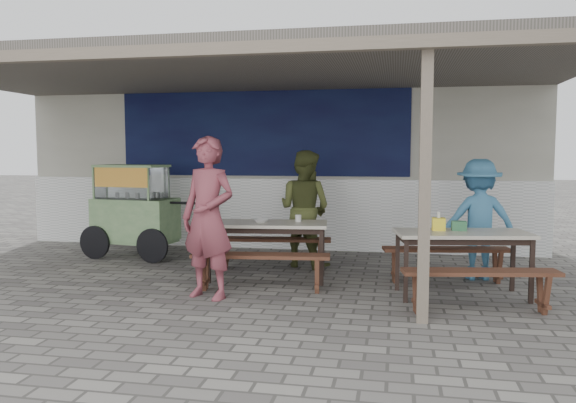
% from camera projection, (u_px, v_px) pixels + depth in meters
% --- Properties ---
extents(ground, '(60.00, 60.00, 0.00)m').
position_uv_depth(ground, '(219.00, 289.00, 6.78)').
color(ground, slate).
rests_on(ground, ground).
extents(back_wall, '(9.00, 1.28, 3.50)m').
position_uv_depth(back_wall, '(280.00, 148.00, 10.13)').
color(back_wall, '#BBB7A7').
rests_on(back_wall, ground).
extents(warung_roof, '(9.00, 4.21, 2.81)m').
position_uv_depth(warung_roof, '(239.00, 72.00, 7.42)').
color(warung_roof, '#5D554F').
rests_on(warung_roof, ground).
extents(table_left, '(1.61, 0.83, 0.75)m').
position_uv_depth(table_left, '(267.00, 228.00, 7.24)').
color(table_left, beige).
rests_on(table_left, ground).
extents(bench_left_street, '(1.66, 0.45, 0.45)m').
position_uv_depth(bench_left_street, '(261.00, 263.00, 6.64)').
color(bench_left_street, brown).
rests_on(bench_left_street, ground).
extents(bench_left_wall, '(1.66, 0.45, 0.45)m').
position_uv_depth(bench_left_wall, '(272.00, 245.00, 7.89)').
color(bench_left_wall, brown).
rests_on(bench_left_wall, ground).
extents(table_right, '(1.58, 0.91, 0.75)m').
position_uv_depth(table_right, '(462.00, 239.00, 6.38)').
color(table_right, beige).
rests_on(table_right, ground).
extents(bench_right_street, '(1.61, 0.54, 0.45)m').
position_uv_depth(bench_right_street, '(480.00, 281.00, 5.73)').
color(bench_right_street, brown).
rests_on(bench_right_street, ground).
extents(bench_right_wall, '(1.61, 0.54, 0.45)m').
position_uv_depth(bench_right_wall, '(446.00, 256.00, 7.08)').
color(bench_right_wall, brown).
rests_on(bench_right_wall, ground).
extents(vendor_cart, '(1.87, 0.87, 1.46)m').
position_uv_depth(vendor_cart, '(134.00, 207.00, 8.80)').
color(vendor_cart, '#82A56E').
rests_on(vendor_cart, ground).
extents(patron_street_side, '(0.77, 0.62, 1.83)m').
position_uv_depth(patron_street_side, '(208.00, 218.00, 6.31)').
color(patron_street_side, brown).
rests_on(patron_street_side, ground).
extents(patron_wall_side, '(1.00, 0.90, 1.68)m').
position_uv_depth(patron_wall_side, '(305.00, 209.00, 8.08)').
color(patron_wall_side, '#4B5227').
rests_on(patron_wall_side, ground).
extents(patron_right_table, '(1.09, 0.74, 1.57)m').
position_uv_depth(patron_right_table, '(478.00, 219.00, 7.27)').
color(patron_right_table, teal).
rests_on(patron_right_table, ground).
extents(tissue_box, '(0.15, 0.15, 0.15)m').
position_uv_depth(tissue_box, '(439.00, 224.00, 6.48)').
color(tissue_box, yellow).
rests_on(tissue_box, table_right).
extents(donation_box, '(0.17, 0.11, 0.11)m').
position_uv_depth(donation_box, '(459.00, 226.00, 6.46)').
color(donation_box, '#306E44').
rests_on(donation_box, table_right).
extents(condiment_jar, '(0.08, 0.08, 0.09)m').
position_uv_depth(condiment_jar, '(298.00, 218.00, 7.31)').
color(condiment_jar, silver).
rests_on(condiment_jar, table_left).
extents(condiment_bowl, '(0.21, 0.21, 0.05)m').
position_uv_depth(condiment_bowl, '(261.00, 221.00, 7.22)').
color(condiment_bowl, white).
rests_on(condiment_bowl, table_left).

